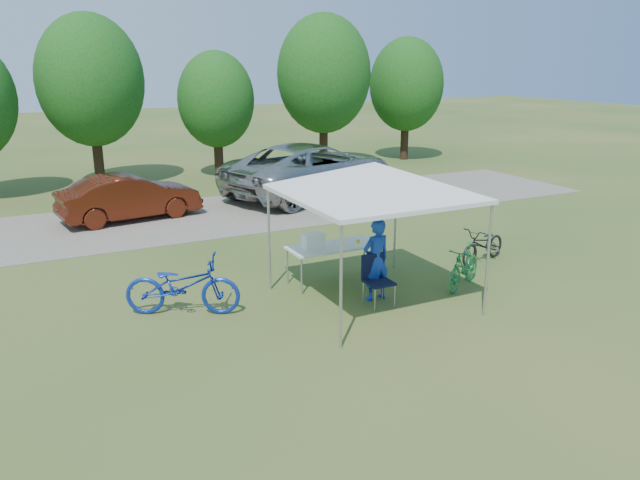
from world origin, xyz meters
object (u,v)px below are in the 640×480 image
at_px(cooler, 313,241).
at_px(cyclist, 376,260).
at_px(minivan, 311,169).
at_px(sedan, 130,197).
at_px(folding_chair, 376,275).
at_px(bike_blue, 183,286).
at_px(bike_dark, 484,245).
at_px(folding_table, 335,247).
at_px(bike_green, 464,267).

distance_m(cooler, cyclist, 1.44).
xyz_separation_m(minivan, sedan, (-6.14, -0.60, -0.24)).
height_order(folding_chair, cyclist, cyclist).
height_order(cyclist, bike_blue, cyclist).
bearing_deg(bike_blue, bike_dark, -64.61).
bearing_deg(folding_table, sedan, 111.27).
bearing_deg(sedan, bike_dark, -148.04).
relative_size(folding_chair, bike_dark, 0.60).
height_order(folding_chair, bike_green, folding_chair).
height_order(cyclist, bike_green, cyclist).
height_order(folding_chair, sedan, sedan).
distance_m(bike_dark, minivan, 8.29).
distance_m(folding_table, folding_chair, 1.42).
bearing_deg(minivan, bike_dark, 162.39).
distance_m(folding_chair, minivan, 9.81).
distance_m(cooler, sedan, 7.66).
bearing_deg(bike_dark, cyclist, -93.70).
height_order(bike_blue, minivan, minivan).
height_order(cooler, sedan, sedan).
distance_m(bike_blue, minivan, 10.47).
height_order(cooler, cyclist, cyclist).
bearing_deg(bike_dark, sedan, -157.08).
relative_size(minivan, sedan, 1.62).
xyz_separation_m(cooler, minivan, (3.80, 7.89, -0.05)).
distance_m(cyclist, sedan, 9.05).
distance_m(folding_table, bike_green, 2.68).
bearing_deg(folding_chair, minivan, 71.75).
bearing_deg(bike_blue, cooler, -58.37).
bearing_deg(folding_chair, folding_table, 96.65).
relative_size(bike_green, bike_dark, 0.91).
xyz_separation_m(cyclist, sedan, (-3.09, 8.51, -0.13)).
relative_size(bike_blue, bike_dark, 1.30).
distance_m(bike_green, bike_dark, 1.81).
distance_m(cooler, minivan, 8.75).
xyz_separation_m(folding_table, minivan, (3.30, 7.89, 0.15)).
relative_size(cooler, bike_dark, 0.27).
distance_m(cyclist, minivan, 9.60).
bearing_deg(cyclist, folding_table, -82.76).
xyz_separation_m(bike_blue, bike_green, (5.50, -1.21, -0.11)).
height_order(folding_table, folding_chair, folding_chair).
bearing_deg(bike_dark, bike_green, -70.88).
bearing_deg(cooler, bike_green, -28.27).
distance_m(folding_table, sedan, 7.82).
bearing_deg(minivan, folding_table, 137.08).
height_order(folding_table, cooler, cooler).
xyz_separation_m(bike_blue, sedan, (0.45, 7.54, 0.12)).
relative_size(bike_blue, bike_green, 1.42).
xyz_separation_m(folding_table, folding_chair, (0.15, -1.40, -0.19)).
xyz_separation_m(bike_dark, sedan, (-6.52, 7.67, 0.25)).
relative_size(bike_blue, minivan, 0.33).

